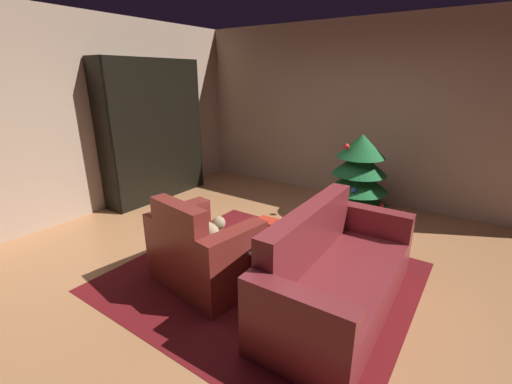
% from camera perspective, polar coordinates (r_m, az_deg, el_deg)
% --- Properties ---
extents(ground_plane, '(6.95, 6.95, 0.00)m').
position_cam_1_polar(ground_plane, '(3.68, 0.66, -12.65)').
color(ground_plane, '#B4784A').
extents(wall_back, '(5.91, 0.06, 2.74)m').
position_cam_1_polar(wall_back, '(5.68, 17.04, 12.52)').
color(wall_back, tan).
rests_on(wall_back, ground).
extents(wall_left, '(0.06, 5.62, 2.74)m').
position_cam_1_polar(wall_left, '(5.38, -26.57, 11.06)').
color(wall_left, tan).
rests_on(wall_left, ground).
extents(area_rug, '(2.75, 2.51, 0.01)m').
position_cam_1_polar(area_rug, '(3.54, 1.26, -13.96)').
color(area_rug, maroon).
rests_on(area_rug, ground).
extents(bookshelf_unit, '(0.39, 1.73, 2.17)m').
position_cam_1_polar(bookshelf_unit, '(5.78, -15.93, 9.69)').
color(bookshelf_unit, black).
rests_on(bookshelf_unit, ground).
extents(armchair_red, '(1.08, 0.83, 0.90)m').
position_cam_1_polar(armchair_red, '(3.34, -8.87, -10.06)').
color(armchair_red, maroon).
rests_on(armchair_red, ground).
extents(couch_red, '(0.85, 1.87, 0.87)m').
position_cam_1_polar(couch_red, '(3.09, 12.95, -13.46)').
color(couch_red, maroon).
rests_on(couch_red, ground).
extents(coffee_table, '(0.78, 0.78, 0.47)m').
position_cam_1_polar(coffee_table, '(3.33, 1.76, -7.80)').
color(coffee_table, black).
rests_on(coffee_table, ground).
extents(book_stack_on_table, '(0.23, 0.19, 0.15)m').
position_cam_1_polar(book_stack_on_table, '(3.30, 1.69, -5.74)').
color(book_stack_on_table, '#C53E2E').
rests_on(book_stack_on_table, coffee_table).
extents(bottle_on_table, '(0.06, 0.06, 0.24)m').
position_cam_1_polar(bottle_on_table, '(3.12, 4.15, -7.06)').
color(bottle_on_table, '#57231C').
rests_on(bottle_on_table, coffee_table).
extents(decorated_tree, '(0.92, 0.92, 1.18)m').
position_cam_1_polar(decorated_tree, '(4.99, 16.77, 2.62)').
color(decorated_tree, brown).
rests_on(decorated_tree, ground).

